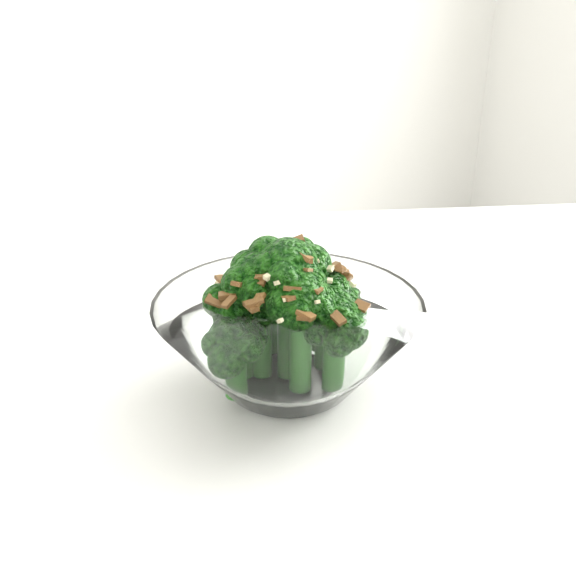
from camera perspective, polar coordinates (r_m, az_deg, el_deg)
name	(u,v)px	position (r m, az deg, el deg)	size (l,w,h in m)	color
table	(146,440)	(0.57, -12.48, -13.09)	(1.38, 1.12, 0.75)	white
broccoli_dish	(288,332)	(0.48, -0.02, -3.96)	(0.20, 0.20, 0.12)	white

